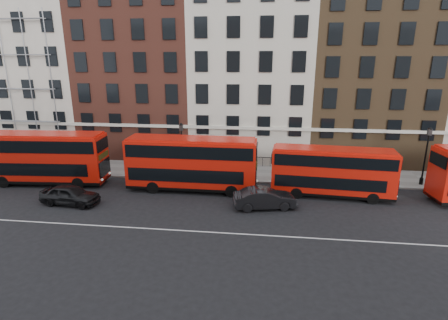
# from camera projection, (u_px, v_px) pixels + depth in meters

# --- Properties ---
(ground) EXTENTS (120.00, 120.00, 0.00)m
(ground) POSITION_uv_depth(u_px,v_px,m) (237.00, 220.00, 25.13)
(ground) COLOR black
(ground) RESTS_ON ground
(pavement) EXTENTS (80.00, 5.00, 0.15)m
(pavement) POSITION_uv_depth(u_px,v_px,m) (246.00, 173.00, 35.10)
(pavement) COLOR gray
(pavement) RESTS_ON ground
(kerb) EXTENTS (80.00, 0.30, 0.16)m
(kerb) POSITION_uv_depth(u_px,v_px,m) (245.00, 181.00, 32.72)
(kerb) COLOR gray
(kerb) RESTS_ON ground
(road_centre_line) EXTENTS (70.00, 0.12, 0.01)m
(road_centre_line) POSITION_uv_depth(u_px,v_px,m) (235.00, 234.00, 23.23)
(road_centre_line) COLOR white
(road_centre_line) RESTS_ON ground
(building_terrace) EXTENTS (64.00, 11.95, 22.00)m
(building_terrace) POSITION_uv_depth(u_px,v_px,m) (249.00, 66.00, 39.26)
(building_terrace) COLOR #B6AC9D
(building_terrace) RESTS_ON ground
(bus_a) EXTENTS (11.52, 3.48, 4.77)m
(bus_a) POSITION_uv_depth(u_px,v_px,m) (42.00, 157.00, 31.71)
(bus_a) COLOR red
(bus_a) RESTS_ON ground
(bus_b) EXTENTS (11.22, 2.80, 4.70)m
(bus_b) POSITION_uv_depth(u_px,v_px,m) (191.00, 163.00, 30.14)
(bus_b) COLOR red
(bus_b) RESTS_ON ground
(bus_c) EXTENTS (10.02, 3.11, 4.15)m
(bus_c) POSITION_uv_depth(u_px,v_px,m) (332.00, 171.00, 28.86)
(bus_c) COLOR red
(bus_c) RESTS_ON ground
(car_rear) EXTENTS (4.80, 2.25, 1.59)m
(car_rear) POSITION_uv_depth(u_px,v_px,m) (70.00, 195.00, 27.71)
(car_rear) COLOR black
(car_rear) RESTS_ON ground
(car_front) EXTENTS (5.08, 2.68, 1.59)m
(car_front) POSITION_uv_depth(u_px,v_px,m) (265.00, 198.00, 26.97)
(car_front) COLOR black
(car_front) RESTS_ON ground
(lamp_post_left) EXTENTS (0.44, 0.44, 5.33)m
(lamp_post_left) POSITION_uv_depth(u_px,v_px,m) (182.00, 148.00, 32.89)
(lamp_post_left) COLOR black
(lamp_post_left) RESTS_ON pavement
(lamp_post_right) EXTENTS (0.44, 0.44, 5.33)m
(lamp_post_right) POSITION_uv_depth(u_px,v_px,m) (426.00, 153.00, 30.96)
(lamp_post_right) COLOR black
(lamp_post_right) RESTS_ON pavement
(iron_railings) EXTENTS (6.60, 0.06, 1.00)m
(iron_railings) POSITION_uv_depth(u_px,v_px,m) (247.00, 161.00, 37.03)
(iron_railings) COLOR black
(iron_railings) RESTS_ON pavement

